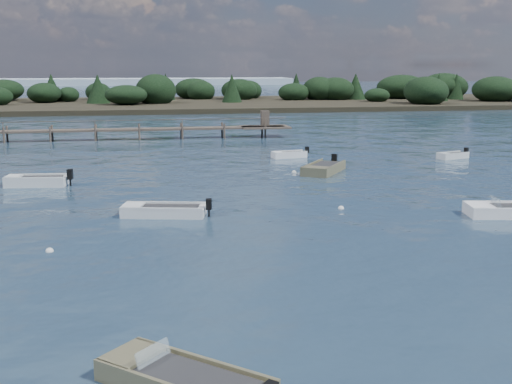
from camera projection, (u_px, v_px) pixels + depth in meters
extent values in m
plane|color=#182939|center=(213.00, 127.00, 77.87)|extent=(400.00, 400.00, 0.00)
cube|color=#6F694A|center=(324.00, 171.00, 44.72)|extent=(4.11, 4.79, 0.76)
cube|color=#6F694A|center=(316.00, 168.00, 43.09)|extent=(2.00, 1.85, 0.15)
cube|color=#242426|center=(325.00, 165.00, 44.97)|extent=(2.98, 3.38, 0.13)
cube|color=#6F694A|center=(336.00, 165.00, 44.29)|extent=(2.68, 3.80, 0.15)
cube|color=#6F694A|center=(312.00, 164.00, 44.97)|extent=(2.68, 3.80, 0.15)
cube|color=black|center=(334.00, 158.00, 46.85)|extent=(0.48, 0.46, 0.60)
cylinder|color=black|center=(334.00, 165.00, 46.95)|extent=(0.15, 0.15, 0.60)
cube|color=silver|center=(453.00, 157.00, 51.40)|extent=(2.81, 1.83, 0.61)
cube|color=silver|center=(444.00, 154.00, 50.85)|extent=(0.90, 1.09, 0.12)
cube|color=#242426|center=(455.00, 154.00, 51.45)|extent=(1.95, 1.37, 0.10)
cube|color=silver|center=(457.00, 154.00, 50.93)|extent=(2.51, 0.94, 0.12)
cube|color=silver|center=(448.00, 152.00, 51.74)|extent=(2.51, 0.94, 0.12)
cube|color=black|center=(466.00, 150.00, 52.04)|extent=(0.33, 0.36, 0.48)
cylinder|color=black|center=(466.00, 156.00, 52.12)|extent=(0.11, 0.11, 0.48)
cube|color=white|center=(480.00, 206.00, 31.81)|extent=(1.45, 1.82, 0.14)
cube|color=white|center=(510.00, 202.00, 32.62)|extent=(4.76, 1.05, 0.14)
cube|color=silver|center=(496.00, 201.00, 31.75)|extent=(0.41, 1.31, 0.42)
cube|color=#6F694A|center=(132.00, 355.00, 15.54)|extent=(1.70, 1.72, 0.13)
cube|color=#242426|center=(196.00, 378.00, 14.53)|extent=(2.95, 2.87, 0.11)
cube|color=#6F694A|center=(203.00, 360.00, 15.30)|extent=(3.16, 2.96, 0.13)
cube|color=silver|center=(153.00, 353.00, 15.14)|extent=(0.87, 0.92, 0.38)
cube|color=silver|center=(164.00, 214.00, 31.89)|extent=(4.32, 2.45, 0.68)
cube|color=silver|center=(133.00, 206.00, 31.89)|extent=(1.27, 1.59, 0.14)
cube|color=#242426|center=(170.00, 208.00, 31.82)|extent=(2.98, 1.85, 0.12)
cube|color=silver|center=(161.00, 209.00, 31.11)|extent=(3.99, 1.05, 0.14)
cube|color=silver|center=(166.00, 203.00, 32.52)|extent=(3.99, 1.05, 0.14)
cube|color=black|center=(209.00, 204.00, 31.69)|extent=(0.34, 0.38, 0.53)
cylinder|color=black|center=(209.00, 213.00, 31.78)|extent=(0.12, 0.12, 0.53)
cube|color=white|center=(289.00, 157.00, 51.85)|extent=(2.90, 1.51, 0.64)
cube|color=white|center=(277.00, 152.00, 51.43)|extent=(0.80, 1.08, 0.13)
cube|color=#242426|center=(292.00, 153.00, 51.86)|extent=(1.99, 1.16, 0.11)
cube|color=white|center=(291.00, 153.00, 51.31)|extent=(2.75, 0.53, 0.13)
cube|color=white|center=(287.00, 151.00, 52.23)|extent=(2.75, 0.53, 0.13)
cube|color=black|center=(307.00, 150.00, 52.27)|extent=(0.30, 0.35, 0.51)
cylinder|color=black|center=(307.00, 155.00, 52.35)|extent=(0.10, 0.10, 0.51)
cube|color=silver|center=(37.00, 184.00, 39.74)|extent=(3.80, 1.94, 0.80)
cube|color=silver|center=(13.00, 177.00, 39.58)|extent=(1.04, 1.43, 0.16)
cube|color=#242426|center=(41.00, 178.00, 39.68)|extent=(2.61, 1.50, 0.14)
cube|color=silver|center=(33.00, 179.00, 38.99)|extent=(3.63, 0.61, 0.16)
cube|color=silver|center=(39.00, 175.00, 40.31)|extent=(3.63, 0.61, 0.16)
cube|color=black|center=(70.00, 174.00, 39.74)|extent=(0.37, 0.43, 0.63)
cylinder|color=black|center=(70.00, 183.00, 39.84)|extent=(0.13, 0.13, 0.63)
sphere|color=silver|center=(50.00, 252.00, 25.79)|extent=(0.32, 0.32, 0.32)
sphere|color=silver|center=(294.00, 173.00, 44.69)|extent=(0.32, 0.32, 0.32)
sphere|color=silver|center=(341.00, 209.00, 33.46)|extent=(0.32, 0.32, 0.32)
cube|color=#4C4138|center=(265.00, 127.00, 66.84)|extent=(5.00, 3.20, 0.18)
cube|color=#4C4138|center=(265.00, 118.00, 66.66)|extent=(0.80, 0.80, 1.60)
cylinder|color=#4C4138|center=(4.00, 139.00, 61.44)|extent=(0.20, 0.20, 2.20)
cylinder|color=#4C4138|center=(7.00, 137.00, 63.08)|extent=(0.20, 0.20, 2.20)
cylinder|color=#4C4138|center=(50.00, 138.00, 62.21)|extent=(0.20, 0.20, 2.20)
cylinder|color=#4C4138|center=(52.00, 136.00, 63.86)|extent=(0.20, 0.20, 2.20)
cylinder|color=#4C4138|center=(95.00, 137.00, 62.99)|extent=(0.20, 0.20, 2.20)
cylinder|color=#4C4138|center=(96.00, 135.00, 64.64)|extent=(0.20, 0.20, 2.20)
cylinder|color=#4C4138|center=(139.00, 136.00, 63.77)|extent=(0.20, 0.20, 2.20)
cylinder|color=#4C4138|center=(139.00, 134.00, 65.42)|extent=(0.20, 0.20, 2.20)
cylinder|color=#4C4138|center=(182.00, 135.00, 64.55)|extent=(0.20, 0.20, 2.20)
cylinder|color=#4C4138|center=(181.00, 134.00, 66.20)|extent=(0.20, 0.20, 2.20)
cylinder|color=#4C4138|center=(224.00, 135.00, 65.33)|extent=(0.20, 0.20, 2.20)
cylinder|color=#4C4138|center=(222.00, 133.00, 66.98)|extent=(0.20, 0.20, 2.20)
cylinder|color=#4C4138|center=(265.00, 134.00, 66.11)|extent=(0.20, 0.20, 2.20)
cylinder|color=#4C4138|center=(262.00, 132.00, 67.75)|extent=(0.20, 0.20, 2.20)
cube|color=black|center=(319.00, 105.00, 120.98)|extent=(190.00, 40.00, 1.60)
ellipsoid|color=black|center=(319.00, 90.00, 120.43)|extent=(180.50, 36.00, 4.40)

